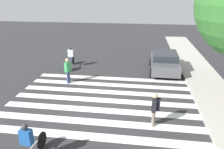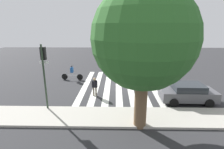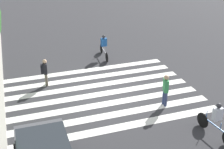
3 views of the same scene
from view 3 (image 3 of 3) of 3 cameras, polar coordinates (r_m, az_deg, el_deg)
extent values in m
plane|color=#2D2D30|center=(16.82, -1.79, -3.56)|extent=(60.00, 60.00, 0.00)
cube|color=silver|center=(14.23, 2.12, -9.47)|extent=(0.53, 10.00, 0.01)
cube|color=silver|center=(15.06, 0.66, -7.27)|extent=(0.53, 10.00, 0.01)
cube|color=silver|center=(15.93, -0.64, -5.31)|extent=(0.53, 10.00, 0.01)
cube|color=silver|center=(16.82, -1.79, -3.54)|extent=(0.53, 10.00, 0.01)
cube|color=silver|center=(17.73, -2.82, -1.96)|extent=(0.53, 10.00, 0.01)
cube|color=silver|center=(18.66, -3.75, -0.53)|extent=(0.53, 10.00, 0.01)
cube|color=silver|center=(19.60, -4.59, 0.76)|extent=(0.53, 10.00, 0.01)
cylinder|color=#6B6051|center=(17.87, -11.87, -0.97)|extent=(0.14, 0.14, 0.75)
cylinder|color=#6B6051|center=(18.04, -11.96, -0.71)|extent=(0.14, 0.14, 0.75)
cube|color=black|center=(17.68, -12.11, 1.11)|extent=(0.45, 0.24, 0.59)
sphere|color=tan|center=(17.52, -12.23, 2.34)|extent=(0.23, 0.23, 0.23)
cube|color=black|center=(17.64, -12.65, 1.01)|extent=(0.34, 0.19, 0.50)
cylinder|color=navy|center=(15.76, 9.80, -4.45)|extent=(0.15, 0.15, 0.79)
cylinder|color=navy|center=(15.91, 9.45, -4.10)|extent=(0.15, 0.15, 0.79)
cube|color=#338C4C|center=(15.50, 9.81, -1.99)|extent=(0.50, 0.33, 0.63)
sphere|color=tan|center=(15.31, 9.93, -0.53)|extent=(0.25, 0.25, 0.25)
cylinder|color=black|center=(22.21, -1.97, 4.74)|extent=(0.66, 0.09, 0.65)
cylinder|color=black|center=(20.68, -0.96, 3.16)|extent=(0.66, 0.09, 0.65)
cube|color=#B2B2B7|center=(21.37, -1.49, 4.43)|extent=(1.43, 0.15, 0.04)
cylinder|color=#B2B2B7|center=(21.05, -1.32, 4.56)|extent=(0.03, 0.03, 0.32)
cylinder|color=#B2B2B7|center=(21.88, -1.87, 5.48)|extent=(0.03, 0.03, 0.40)
cube|color=#1E5199|center=(21.17, -1.51, 5.93)|extent=(0.27, 0.42, 0.55)
sphere|color=#333338|center=(21.04, -1.52, 6.95)|extent=(0.22, 0.22, 0.22)
cylinder|color=black|center=(14.58, 16.23, -8.03)|extent=(0.69, 0.12, 0.69)
cube|color=#1E4C8C|center=(14.01, 18.41, -8.91)|extent=(1.34, 0.18, 0.04)
cylinder|color=#1E4C8C|center=(13.77, 19.28, -8.91)|extent=(0.03, 0.03, 0.32)
cylinder|color=#1E4C8C|center=(14.26, 16.93, -7.09)|extent=(0.03, 0.03, 0.40)
cube|color=silver|center=(13.70, 18.75, -6.84)|extent=(0.28, 0.42, 0.55)
sphere|color=#333338|center=(13.51, 18.98, -5.42)|extent=(0.22, 0.22, 0.22)
cube|color=#23282D|center=(11.30, -12.42, -12.98)|extent=(2.24, 1.79, 0.46)
cylinder|color=black|center=(12.90, -8.51, -12.17)|extent=(0.64, 0.21, 0.64)
camera|label=1|loc=(24.88, -14.33, 18.90)|focal=35.00mm
camera|label=2|loc=(18.86, -58.30, 6.04)|focal=28.00mm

